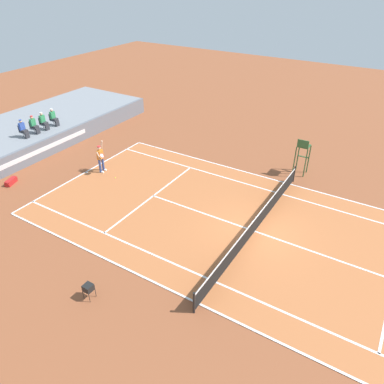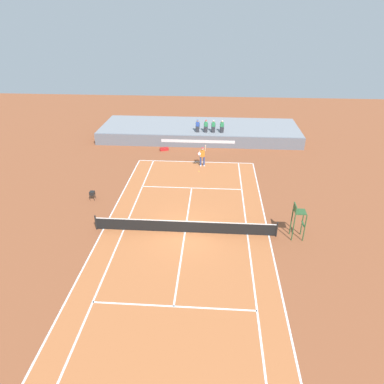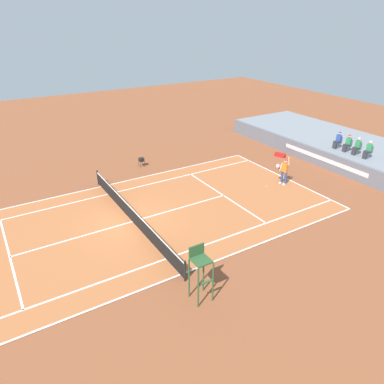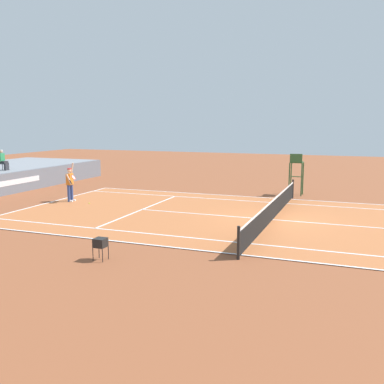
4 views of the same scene
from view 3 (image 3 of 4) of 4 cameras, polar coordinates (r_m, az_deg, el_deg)
ground_plane at (r=20.79m, az=-9.47°, el=-4.72°), size 80.00×80.00×0.00m
court at (r=20.78m, az=-9.47°, el=-4.69°), size 11.08×23.88×0.03m
net at (r=20.53m, az=-9.57°, el=-3.47°), size 11.98×0.10×1.07m
barrier_wall at (r=29.53m, az=20.21°, el=4.88°), size 22.27×0.25×1.28m
bleacher_platform at (r=32.34m, az=24.33°, el=5.93°), size 22.27×7.00×1.28m
spectator_seated_0 at (r=30.31m, az=22.15°, el=7.60°), size 0.44×0.60×1.26m
spectator_seated_1 at (r=29.82m, az=23.48°, el=7.08°), size 0.44×0.60×1.26m
spectator_seated_2 at (r=29.39m, az=24.74°, el=6.58°), size 0.44×0.60×1.26m
spectator_seated_3 at (r=28.92m, az=26.19°, el=6.00°), size 0.44×0.60×1.26m
tennis_player at (r=25.51m, az=14.46°, el=3.29°), size 0.75×0.71×2.08m
tennis_ball at (r=25.17m, az=11.73°, el=0.88°), size 0.07×0.07×0.07m
umpire_chair at (r=14.58m, az=1.30°, el=-11.84°), size 0.77×0.77×2.44m
equipment_bag at (r=30.96m, az=13.81°, el=5.76°), size 0.95×0.63×0.32m
ball_hopper at (r=28.19m, az=-8.05°, el=5.15°), size 0.36×0.36×0.70m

